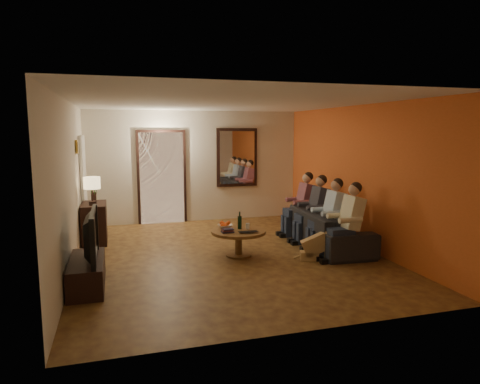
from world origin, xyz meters
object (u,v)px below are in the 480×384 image
object	(u,v)px
tv_stand	(87,273)
person_d	(302,206)
tv	(85,235)
coffee_table	(239,243)
person_c	(316,212)
bowl	(225,226)
person_b	(331,218)
table_lamp	(92,191)
dog	(316,243)
wine_bottle	(240,220)
sofa	(327,228)
person_a	(348,225)
laptop	(249,233)
dresser	(94,223)

from	to	relation	value
tv_stand	person_d	world-z (taller)	person_d
tv	coffee_table	xyz separation A→B (m)	(2.41, 0.86, -0.51)
person_c	bowl	world-z (taller)	person_c
coffee_table	person_b	bearing A→B (deg)	-4.39
person_c	person_b	bearing A→B (deg)	-90.00
table_lamp	dog	size ratio (longest dim) A/B	0.96
tv_stand	wine_bottle	bearing A→B (deg)	21.39
sofa	dog	size ratio (longest dim) A/B	4.05
bowl	person_c	bearing A→B (deg)	7.72
table_lamp	person_a	size ratio (longest dim) A/B	0.45
person_c	coffee_table	size ratio (longest dim) A/B	1.28
tv_stand	dog	world-z (taller)	dog
coffee_table	bowl	distance (m)	0.38
person_c	laptop	bearing A→B (deg)	-154.49
table_lamp	sofa	xyz separation A→B (m)	(4.18, -1.25, -0.70)
person_b	person_c	world-z (taller)	same
person_b	dog	world-z (taller)	person_b
dresser	dog	size ratio (longest dim) A/B	1.53
coffee_table	person_c	bearing A→B (deg)	15.72
dresser	wine_bottle	xyz separation A→B (m)	(2.46, -1.54, 0.22)
tv	person_b	xyz separation A→B (m)	(4.08, 0.73, -0.13)
dresser	laptop	xyz separation A→B (m)	(2.51, -1.92, 0.08)
person_d	laptop	bearing A→B (deg)	-139.37
laptop	coffee_table	bearing A→B (deg)	110.04
table_lamp	bowl	size ratio (longest dim) A/B	2.08
person_b	person_d	xyz separation A→B (m)	(0.00, 1.20, 0.00)
tv	tv_stand	bearing A→B (deg)	0.00
dresser	tv_stand	xyz separation A→B (m)	(0.00, -2.50, -0.18)
person_d	bowl	xyz separation A→B (m)	(-1.85, -0.85, -0.12)
coffee_table	dresser	bearing A→B (deg)	145.70
tv_stand	sofa	distance (m)	4.31
tv_stand	coffee_table	size ratio (longest dim) A/B	1.27
tv_stand	person_b	bearing A→B (deg)	10.19
table_lamp	dog	distance (m)	4.16
tv_stand	wine_bottle	world-z (taller)	wine_bottle
dog	person_d	bearing A→B (deg)	90.83
sofa	laptop	size ratio (longest dim) A/B	6.89
person_d	laptop	xyz separation A→B (m)	(-1.57, -1.35, -0.14)
person_a	person_b	distance (m)	0.60
person_c	sofa	bearing A→B (deg)	-71.57
person_c	bowl	bearing A→B (deg)	-172.28
sofa	person_b	xyz separation A→B (m)	(-0.10, -0.30, 0.27)
sofa	person_d	world-z (taller)	person_d
person_d	laptop	world-z (taller)	person_d
table_lamp	coffee_table	distance (m)	2.91
dresser	tv_stand	distance (m)	2.51
tv	person_b	bearing A→B (deg)	-79.81
table_lamp	person_d	bearing A→B (deg)	-4.91
person_a	person_b	world-z (taller)	same
tv	dog	size ratio (longest dim) A/B	2.07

